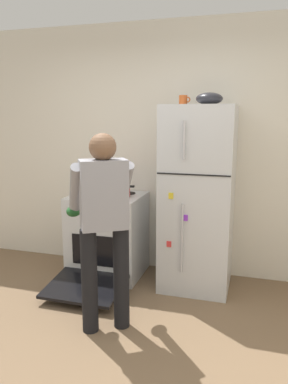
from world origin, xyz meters
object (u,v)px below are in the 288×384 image
object	(u,v)px
mixing_bowl	(209,99)
pepper_mill	(89,183)
stove_range	(107,236)
red_pot	(119,190)
coffee_mug	(183,100)
person_cook	(103,216)
refrigerator	(198,199)

from	to	relation	value
mixing_bowl	pepper_mill	bearing A→B (deg)	171.61
stove_range	red_pot	distance (m)	0.55
stove_range	coffee_mug	xyz separation A→B (m)	(0.80, 0.07, 1.44)
person_cook	coffee_mug	world-z (taller)	coffee_mug
refrigerator	person_cook	size ratio (longest dim) A/B	1.14
stove_range	person_cook	bearing A→B (deg)	-68.93
refrigerator	pepper_mill	world-z (taller)	refrigerator
person_cook	red_pot	bearing A→B (deg)	103.12
person_cook	red_pot	xyz separation A→B (m)	(-0.23, 0.97, 0.01)
red_pot	mixing_bowl	bearing A→B (deg)	3.19
coffee_mug	pepper_mill	size ratio (longest dim) A/B	0.79
coffee_mug	red_pot	bearing A→B (deg)	-171.10
stove_range	coffee_mug	size ratio (longest dim) A/B	10.78
red_pot	pepper_mill	world-z (taller)	pepper_mill
stove_range	mixing_bowl	size ratio (longest dim) A/B	4.77
pepper_mill	mixing_bowl	distance (m)	1.65
coffee_mug	pepper_mill	xyz separation A→B (m)	(-1.10, 0.15, -0.91)
refrigerator	mixing_bowl	distance (m)	0.97
mixing_bowl	red_pot	bearing A→B (deg)	-176.81
mixing_bowl	refrigerator	bearing A→B (deg)	-179.79
pepper_mill	mixing_bowl	size ratio (longest dim) A/B	0.56
coffee_mug	mixing_bowl	size ratio (longest dim) A/B	0.44
stove_range	mixing_bowl	world-z (taller)	mixing_bowl
pepper_mill	stove_range	bearing A→B (deg)	-35.97
pepper_mill	person_cook	bearing A→B (deg)	-60.64
stove_range	red_pot	size ratio (longest dim) A/B	3.76
refrigerator	pepper_mill	bearing A→B (deg)	171.08
refrigerator	stove_range	bearing A→B (deg)	-178.98
coffee_mug	person_cook	bearing A→B (deg)	-111.11
refrigerator	coffee_mug	bearing A→B (deg)	164.17
refrigerator	mixing_bowl	world-z (taller)	mixing_bowl
refrigerator	red_pot	xyz separation A→B (m)	(-0.82, -0.05, 0.05)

